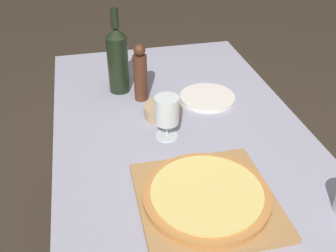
{
  "coord_description": "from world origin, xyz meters",
  "views": [
    {
      "loc": [
        -0.28,
        -0.94,
        1.53
      ],
      "look_at": [
        -0.06,
        0.05,
        0.84
      ],
      "focal_mm": 42.0,
      "sensor_mm": 36.0,
      "label": 1
    }
  ],
  "objects": [
    {
      "name": "wine_bottle",
      "position": [
        -0.17,
        0.42,
        0.91
      ],
      "size": [
        0.08,
        0.08,
        0.33
      ],
      "color": "black",
      "rests_on": "dining_table"
    },
    {
      "name": "dining_table",
      "position": [
        0.0,
        0.0,
        0.68
      ],
      "size": [
        0.84,
        1.62,
        0.78
      ],
      "color": "#9393A8",
      "rests_on": "ground_plane"
    },
    {
      "name": "wine_glass",
      "position": [
        -0.05,
        0.08,
        0.87
      ],
      "size": [
        0.08,
        0.08,
        0.15
      ],
      "color": "silver",
      "rests_on": "dining_table"
    },
    {
      "name": "pizza",
      "position": [
        -0.02,
        -0.24,
        0.81
      ],
      "size": [
        0.33,
        0.33,
        0.02
      ],
      "color": "#BC7A3D",
      "rests_on": "cutting_board"
    },
    {
      "name": "dinner_plate",
      "position": [
        0.15,
        0.28,
        0.78
      ],
      "size": [
        0.21,
        0.21,
        0.01
      ],
      "color": "silver",
      "rests_on": "dining_table"
    },
    {
      "name": "small_bowl",
      "position": [
        -0.04,
        0.21,
        0.8
      ],
      "size": [
        0.13,
        0.13,
        0.04
      ],
      "color": "tan",
      "rests_on": "dining_table"
    },
    {
      "name": "cutting_board",
      "position": [
        -0.02,
        -0.24,
        0.79
      ],
      "size": [
        0.35,
        0.36,
        0.02
      ],
      "color": "#A87A47",
      "rests_on": "dining_table"
    },
    {
      "name": "pepper_mill",
      "position": [
        -0.1,
        0.34,
        0.88
      ],
      "size": [
        0.05,
        0.05,
        0.22
      ],
      "color": "#4C2819",
      "rests_on": "dining_table"
    }
  ]
}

